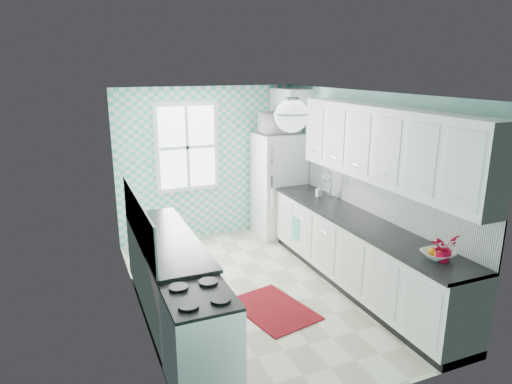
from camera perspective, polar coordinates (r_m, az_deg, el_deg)
name	(u,v)px	position (r m, az deg, el deg)	size (l,w,h in m)	color
floor	(260,291)	(6.05, 0.49, -12.22)	(3.00, 4.40, 0.02)	beige
ceiling	(260,92)	(5.37, 0.55, 12.35)	(3.00, 4.40, 0.02)	white
wall_back	(208,163)	(7.60, -6.06, 3.59)	(3.00, 0.02, 2.50)	#88C8C0
wall_front	(369,269)	(3.77, 14.00, -9.29)	(3.00, 0.02, 2.50)	#88C8C0
wall_left	(134,212)	(5.20, -14.99, -2.44)	(0.02, 4.40, 2.50)	#88C8C0
wall_right	(363,185)	(6.31, 13.23, 0.80)	(0.02, 4.40, 2.50)	#88C8C0
accent_wall	(208,164)	(7.58, -6.01, 3.56)	(3.00, 0.01, 2.50)	#55C5B6
window	(187,147)	(7.41, -8.61, 5.56)	(1.04, 0.05, 1.44)	white
backsplash_right	(380,197)	(6.00, 15.24, -0.62)	(0.02, 3.60, 0.51)	white
backsplash_left	(138,219)	(5.15, -14.58, -3.23)	(0.02, 2.15, 0.51)	white
upper_cabinets_right	(384,145)	(5.60, 15.74, 5.63)	(0.33, 3.20, 0.90)	white
upper_cabinet_fridge	(289,101)	(7.59, 4.20, 11.25)	(0.40, 0.74, 0.40)	white
ceiling_light	(292,115)	(4.66, 4.47, 9.53)	(0.34, 0.34, 0.35)	silver
base_cabinets_right	(357,255)	(6.08, 12.57, -7.68)	(0.60, 3.60, 0.90)	white
countertop_right	(359,221)	(5.91, 12.72, -3.51)	(0.63, 3.60, 0.04)	black
base_cabinets_left	(167,276)	(5.47, -11.02, -10.32)	(0.60, 2.15, 0.90)	white
countertop_left	(167,238)	(5.29, -11.12, -5.69)	(0.63, 2.15, 0.04)	black
fridge	(279,185)	(7.70, 2.86, 0.90)	(0.76, 0.75, 1.74)	silver
stove	(201,339)	(4.27, -6.92, -17.81)	(0.59, 0.74, 0.89)	white
sink	(321,200)	(6.68, 8.13, -0.94)	(0.45, 0.38, 0.53)	silver
rug	(273,309)	(5.61, 2.17, -14.42)	(0.72, 1.03, 0.02)	maroon
dish_towel	(296,228)	(6.81, 4.98, -4.54)	(0.02, 0.23, 0.35)	#5A9A9C
fruit_bowl	(438,255)	(4.95, 21.76, -7.30)	(0.30, 0.30, 0.08)	white
potted_plant	(444,248)	(4.87, 22.43, -6.44)	(0.25, 0.22, 0.28)	maroon
soap_bottle	(319,191)	(6.80, 7.86, 0.14)	(0.07, 0.08, 0.17)	#A0BACC
microwave	(280,123)	(7.51, 2.96, 8.62)	(0.62, 0.42, 0.34)	white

